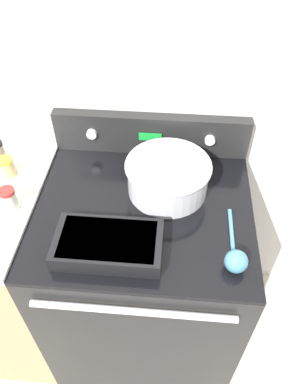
% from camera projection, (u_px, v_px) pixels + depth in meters
% --- Properties ---
extents(kitchen_wall, '(8.00, 0.05, 2.50)m').
position_uv_depth(kitchen_wall, '(152.00, 72.00, 1.38)').
color(kitchen_wall, silver).
rests_on(kitchen_wall, ground_plane).
extents(stove_range, '(0.78, 0.72, 0.93)m').
position_uv_depth(stove_range, '(145.00, 276.00, 1.68)').
color(stove_range, black).
rests_on(stove_range, ground_plane).
extents(control_panel, '(0.78, 0.07, 0.17)m').
position_uv_depth(control_panel, '(151.00, 134.00, 1.51)').
color(control_panel, black).
rests_on(control_panel, stove_range).
extents(side_counter, '(0.51, 0.69, 0.94)m').
position_uv_depth(side_counter, '(4.00, 265.00, 1.71)').
color(side_counter, tan).
rests_on(side_counter, ground_plane).
extents(mixing_bowl, '(0.31, 0.31, 0.13)m').
position_uv_depth(mixing_bowl, '(168.00, 175.00, 1.35)').
color(mixing_bowl, silver).
rests_on(mixing_bowl, stove_range).
extents(casserole_dish, '(0.34, 0.19, 0.06)m').
position_uv_depth(casserole_dish, '(108.00, 244.00, 1.19)').
color(casserole_dish, black).
rests_on(casserole_dish, stove_range).
extents(ladle, '(0.07, 0.27, 0.07)m').
position_uv_depth(ladle, '(236.00, 259.00, 1.15)').
color(ladle, teal).
rests_on(ladle, stove_range).
extents(spice_jar_red_cap, '(0.06, 0.06, 0.09)m').
position_uv_depth(spice_jar_red_cap, '(9.00, 199.00, 1.29)').
color(spice_jar_red_cap, beige).
rests_on(spice_jar_red_cap, side_counter).
extents(spice_jar_yellow_cap, '(0.06, 0.06, 0.08)m').
position_uv_depth(spice_jar_yellow_cap, '(7.00, 167.00, 1.42)').
color(spice_jar_yellow_cap, tan).
rests_on(spice_jar_yellow_cap, side_counter).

